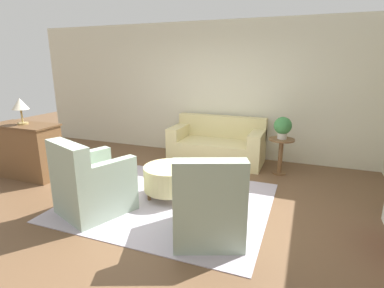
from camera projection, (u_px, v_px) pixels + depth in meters
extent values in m
plane|color=brown|center=(169.00, 201.00, 4.39)|extent=(16.00, 16.00, 0.00)
cube|color=beige|center=(220.00, 90.00, 6.35)|extent=(9.05, 0.12, 2.80)
cube|color=#BCB2C1|center=(169.00, 201.00, 4.39)|extent=(2.85, 2.41, 0.01)
cube|color=beige|center=(216.00, 151.00, 6.10)|extent=(1.86, 0.89, 0.45)
cube|color=beige|center=(222.00, 126.00, 6.30)|extent=(1.86, 0.20, 0.45)
cube|color=beige|center=(179.00, 132.00, 6.28)|extent=(0.24, 0.85, 0.25)
cube|color=beige|center=(257.00, 138.00, 5.71)|extent=(0.24, 0.85, 0.25)
cube|color=brown|center=(210.00, 166.00, 5.78)|extent=(1.68, 0.05, 0.06)
cube|color=#9EB29E|center=(96.00, 195.00, 4.05)|extent=(1.02, 1.07, 0.44)
cube|color=#9EB29E|center=(68.00, 166.00, 3.69)|extent=(0.78, 0.47, 0.57)
cube|color=#9EB29E|center=(108.00, 174.00, 3.76)|extent=(0.43, 0.81, 0.32)
cube|color=#9EB29E|center=(83.00, 163.00, 4.17)|extent=(0.43, 0.81, 0.32)
cube|color=brown|center=(122.00, 199.00, 4.38)|extent=(0.66, 0.30, 0.06)
cube|color=#9EB29E|center=(207.00, 216.00, 3.50)|extent=(1.02, 1.07, 0.44)
cube|color=#9EB29E|center=(210.00, 187.00, 3.05)|extent=(0.78, 0.47, 0.57)
cube|color=#9EB29E|center=(235.00, 185.00, 3.42)|extent=(0.43, 0.81, 0.32)
cube|color=#9EB29E|center=(181.00, 186.00, 3.42)|extent=(0.43, 0.81, 0.32)
cube|color=brown|center=(206.00, 214.00, 3.93)|extent=(0.66, 0.30, 0.06)
cylinder|color=beige|center=(171.00, 178.00, 4.47)|extent=(0.80, 0.80, 0.35)
cylinder|color=brown|center=(149.00, 196.00, 4.40)|extent=(0.05, 0.05, 0.12)
cylinder|color=brown|center=(179.00, 201.00, 4.24)|extent=(0.05, 0.05, 0.12)
cylinder|color=brown|center=(164.00, 184.00, 4.84)|extent=(0.05, 0.05, 0.12)
cylinder|color=brown|center=(191.00, 189.00, 4.67)|extent=(0.05, 0.05, 0.12)
cylinder|color=brown|center=(282.00, 140.00, 5.33)|extent=(0.45, 0.45, 0.03)
cylinder|color=brown|center=(280.00, 157.00, 5.41)|extent=(0.08, 0.08, 0.63)
cylinder|color=brown|center=(279.00, 173.00, 5.49)|extent=(0.25, 0.25, 0.03)
cube|color=brown|center=(27.00, 151.00, 5.26)|extent=(1.15, 0.51, 0.95)
cube|color=brown|center=(23.00, 125.00, 5.14)|extent=(1.19, 0.55, 0.03)
cylinder|color=beige|center=(282.00, 136.00, 5.31)|extent=(0.16, 0.16, 0.11)
sphere|color=#3D7F42|center=(283.00, 126.00, 5.26)|extent=(0.31, 0.31, 0.31)
cylinder|color=tan|center=(23.00, 123.00, 5.13)|extent=(0.17, 0.17, 0.03)
cylinder|color=tan|center=(22.00, 116.00, 5.10)|extent=(0.03, 0.03, 0.23)
cone|color=beige|center=(20.00, 104.00, 5.04)|extent=(0.27, 0.27, 0.19)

